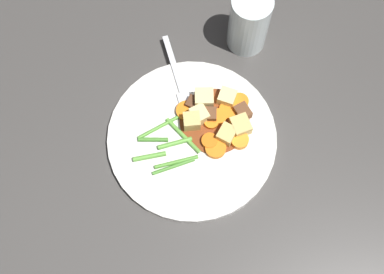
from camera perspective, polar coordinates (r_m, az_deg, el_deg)
The scene contains 29 objects.
ground_plane at distance 0.86m, azimuth 0.00°, elevation -0.32°, with size 3.00×3.00×0.00m, color #423F3D.
dinner_plate at distance 0.85m, azimuth 0.00°, elevation -0.16°, with size 0.28×0.28×0.01m, color white.
stew_sauce at distance 0.86m, azimuth 2.64°, elevation 1.71°, with size 0.12×0.12×0.00m, color brown.
carrot_slice_0 at distance 0.87m, azimuth 5.28°, elevation 4.00°, with size 0.03×0.03×0.01m, color orange.
carrot_slice_1 at distance 0.84m, azimuth 2.66°, elevation -1.26°, with size 0.03×0.03×0.01m, color orange.
carrot_slice_2 at distance 0.84m, azimuth 1.97°, elevation -0.47°, with size 0.03×0.03×0.01m, color orange.
carrot_slice_3 at distance 0.84m, azimuth 5.37°, elevation -0.37°, with size 0.03×0.03×0.01m, color orange.
carrot_slice_4 at distance 0.85m, azimuth 2.29°, elevation 1.54°, with size 0.02×0.02×0.01m, color orange.
carrot_slice_5 at distance 0.86m, azimuth 4.05°, elevation 3.07°, with size 0.03×0.03×0.01m, color orange.
carrot_slice_6 at distance 0.86m, azimuth -0.65°, elevation 2.94°, with size 0.03×0.03×0.01m, color orange.
carrot_slice_7 at distance 0.86m, azimuth 3.16°, elevation 2.16°, with size 0.03×0.03×0.01m, color orange.
potato_chunk_0 at distance 0.84m, azimuth 3.91°, elevation 0.29°, with size 0.03×0.03×0.02m, color #DBBC6B.
potato_chunk_1 at distance 0.85m, azimuth 5.46°, elevation 1.26°, with size 0.03×0.03×0.02m, color #DBBC6B.
potato_chunk_2 at distance 0.86m, azimuth 3.95°, elevation 4.44°, with size 0.03×0.03×0.02m, color #EAD68C.
potato_chunk_3 at distance 0.85m, azimuth 0.82°, elevation 2.43°, with size 0.03×0.03×0.03m, color #EAD68C.
potato_chunk_4 at distance 0.84m, azimuth -0.03°, elevation 1.75°, with size 0.03×0.03×0.03m, color #DBBC6B.
potato_chunk_5 at distance 0.86m, azimuth 1.36°, elevation 4.31°, with size 0.03×0.03×0.03m, color #EAD68C.
meat_chunk_0 at distance 0.86m, azimuth 5.68°, elevation 2.79°, with size 0.02×0.03×0.02m, color brown.
meat_chunk_1 at distance 0.85m, azimuth 1.79°, elevation 2.47°, with size 0.02×0.03×0.02m, color brown.
meat_chunk_2 at distance 0.86m, azimuth 0.09°, elevation 3.80°, with size 0.02×0.02×0.02m, color #56331E.
green_bean_0 at distance 0.84m, azimuth -4.79°, elevation -2.19°, with size 0.01×0.01×0.06m, color #66AD42.
green_bean_1 at distance 0.83m, azimuth -2.08°, elevation -3.31°, with size 0.01×0.01×0.07m, color #4C8E33.
green_bean_2 at distance 0.85m, azimuth -3.78°, elevation 1.09°, with size 0.01×0.01×0.08m, color #599E38.
green_bean_3 at distance 0.84m, azimuth -1.94°, elevation -0.69°, with size 0.01×0.01×0.06m, color #66AD42.
green_bean_4 at distance 0.84m, azimuth -1.01°, elevation 0.17°, with size 0.01×0.01×0.08m, color #66AD42.
green_bean_5 at distance 0.83m, azimuth -1.77°, elevation -2.81°, with size 0.01×0.01×0.07m, color #599E38.
green_bean_6 at distance 0.84m, azimuth -4.39°, elevation -0.29°, with size 0.01×0.01×0.05m, color #4C8E33.
fork at distance 0.89m, azimuth -1.46°, elevation 6.21°, with size 0.08×0.17×0.00m.
water_glass at distance 0.90m, azimuth 6.41°, elevation 12.67°, with size 0.07×0.07×0.12m, color silver.
Camera 1 is at (-0.17, -0.23, 0.81)m, focal length 47.56 mm.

